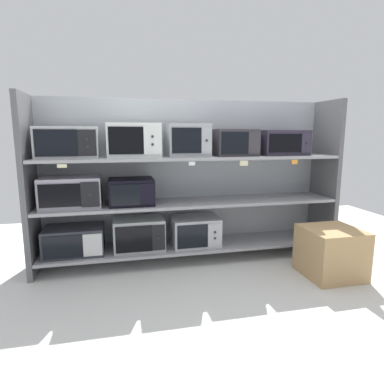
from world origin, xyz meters
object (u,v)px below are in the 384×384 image
(microwave_0, at_px, (75,240))
(microwave_3, at_px, (71,192))
(microwave_2, at_px, (195,231))
(microwave_5, at_px, (68,142))
(microwave_8, at_px, (234,143))
(shipping_carton, at_px, (331,252))
(microwave_9, at_px, (282,143))
(microwave_4, at_px, (131,192))
(microwave_1, at_px, (139,233))
(microwave_7, at_px, (188,140))
(microwave_6, at_px, (134,140))

(microwave_0, xyz_separation_m, microwave_3, (-0.00, 0.00, 0.49))
(microwave_2, height_order, microwave_5, microwave_5)
(microwave_8, xyz_separation_m, shipping_carton, (0.74, -0.71, -1.03))
(microwave_9, distance_m, shipping_carton, 1.26)
(microwave_4, bearing_deg, microwave_2, -0.01)
(microwave_4, height_order, microwave_5, microwave_5)
(microwave_3, height_order, microwave_5, microwave_5)
(microwave_5, bearing_deg, microwave_9, 0.01)
(microwave_1, bearing_deg, microwave_0, 179.99)
(microwave_0, relative_size, microwave_8, 1.30)
(microwave_7, bearing_deg, microwave_1, -179.97)
(microwave_1, distance_m, microwave_9, 1.83)
(microwave_7, distance_m, shipping_carton, 1.78)
(microwave_0, bearing_deg, microwave_1, -0.01)
(microwave_0, distance_m, microwave_6, 1.16)
(microwave_0, xyz_separation_m, shipping_carton, (2.41, -0.71, -0.07))
(microwave_5, bearing_deg, microwave_6, 0.02)
(microwave_3, xyz_separation_m, microwave_5, (-0.00, -0.00, 0.48))
(microwave_3, xyz_separation_m, microwave_7, (1.16, -0.00, 0.49))
(microwave_2, relative_size, microwave_4, 1.13)
(microwave_1, xyz_separation_m, microwave_9, (1.58, 0.00, 0.93))
(microwave_2, distance_m, microwave_8, 1.03)
(microwave_2, bearing_deg, microwave_5, -180.00)
(microwave_1, xyz_separation_m, microwave_2, (0.60, 0.00, -0.01))
(microwave_9, bearing_deg, microwave_8, -179.97)
(microwave_2, relative_size, microwave_5, 0.89)
(microwave_0, height_order, microwave_7, microwave_7)
(microwave_3, height_order, microwave_8, microwave_8)
(microwave_4, relative_size, shipping_carton, 0.87)
(microwave_7, bearing_deg, microwave_0, -179.99)
(microwave_5, bearing_deg, microwave_1, -0.00)
(microwave_9, bearing_deg, microwave_0, -179.99)
(microwave_0, relative_size, microwave_4, 1.29)
(microwave_0, relative_size, microwave_3, 1.01)
(microwave_0, distance_m, microwave_3, 0.49)
(microwave_4, xyz_separation_m, shipping_carton, (1.83, -0.71, -0.54))
(microwave_6, xyz_separation_m, microwave_8, (1.05, -0.00, -0.03))
(microwave_5, distance_m, microwave_7, 1.16)
(microwave_5, relative_size, microwave_6, 1.08)
(microwave_1, bearing_deg, microwave_6, 179.48)
(microwave_3, xyz_separation_m, microwave_9, (2.22, 0.00, 0.46))
(shipping_carton, bearing_deg, microwave_2, 148.70)
(microwave_9, bearing_deg, shipping_carton, -75.05)
(microwave_6, height_order, shipping_carton, microwave_6)
(microwave_1, distance_m, shipping_carton, 1.91)
(microwave_2, relative_size, microwave_8, 1.14)
(microwave_3, distance_m, microwave_7, 1.26)
(microwave_7, bearing_deg, microwave_5, -179.99)
(microwave_0, height_order, microwave_3, microwave_3)
(microwave_5, distance_m, shipping_carton, 2.72)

